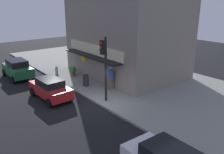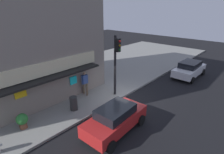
{
  "view_description": "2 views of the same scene",
  "coord_description": "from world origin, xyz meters",
  "px_view_note": "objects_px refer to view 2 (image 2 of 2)",
  "views": [
    {
      "loc": [
        12.87,
        -8.89,
        7.17
      ],
      "look_at": [
        -0.48,
        1.61,
        1.66
      ],
      "focal_mm": 38.76,
      "sensor_mm": 36.0,
      "label": 1
    },
    {
      "loc": [
        -9.49,
        -7.46,
        6.59
      ],
      "look_at": [
        -0.24,
        0.92,
        1.6
      ],
      "focal_mm": 28.3,
      "sensor_mm": 36.0,
      "label": 2
    }
  ],
  "objects_px": {
    "traffic_light": "(116,58)",
    "trash_can": "(74,103)",
    "pedestrian": "(85,82)",
    "parked_car_red": "(115,119)",
    "parked_car_white": "(189,69)",
    "potted_plant_by_doorway": "(22,120)"
  },
  "relations": [
    {
      "from": "traffic_light",
      "to": "pedestrian",
      "type": "relative_size",
      "value": 2.44
    },
    {
      "from": "traffic_light",
      "to": "pedestrian",
      "type": "xyz_separation_m",
      "value": [
        -1.59,
        1.79,
        -1.92
      ]
    },
    {
      "from": "traffic_light",
      "to": "parked_car_red",
      "type": "relative_size",
      "value": 1.13
    },
    {
      "from": "trash_can",
      "to": "parked_car_white",
      "type": "xyz_separation_m",
      "value": [
        11.64,
        -3.32,
        0.19
      ]
    },
    {
      "from": "trash_can",
      "to": "pedestrian",
      "type": "xyz_separation_m",
      "value": [
        1.96,
        1.14,
        0.57
      ]
    },
    {
      "from": "potted_plant_by_doorway",
      "to": "traffic_light",
      "type": "bearing_deg",
      "value": -10.15
    },
    {
      "from": "traffic_light",
      "to": "parked_car_red",
      "type": "height_order",
      "value": "traffic_light"
    },
    {
      "from": "pedestrian",
      "to": "parked_car_red",
      "type": "xyz_separation_m",
      "value": [
        -1.59,
        -4.5,
        -0.4
      ]
    },
    {
      "from": "parked_car_red",
      "to": "pedestrian",
      "type": "bearing_deg",
      "value": 70.59
    },
    {
      "from": "parked_car_red",
      "to": "trash_can",
      "type": "bearing_deg",
      "value": 96.35
    },
    {
      "from": "trash_can",
      "to": "parked_car_red",
      "type": "height_order",
      "value": "parked_car_red"
    },
    {
      "from": "potted_plant_by_doorway",
      "to": "parked_car_white",
      "type": "bearing_deg",
      "value": -14.68
    },
    {
      "from": "parked_car_white",
      "to": "trash_can",
      "type": "bearing_deg",
      "value": 164.08
    },
    {
      "from": "trash_can",
      "to": "parked_car_red",
      "type": "xyz_separation_m",
      "value": [
        0.37,
        -3.35,
        0.18
      ]
    },
    {
      "from": "pedestrian",
      "to": "trash_can",
      "type": "bearing_deg",
      "value": -149.72
    },
    {
      "from": "pedestrian",
      "to": "parked_car_white",
      "type": "height_order",
      "value": "pedestrian"
    },
    {
      "from": "potted_plant_by_doorway",
      "to": "parked_car_red",
      "type": "distance_m",
      "value": 5.23
    },
    {
      "from": "pedestrian",
      "to": "potted_plant_by_doorway",
      "type": "bearing_deg",
      "value": -173.26
    },
    {
      "from": "parked_car_red",
      "to": "parked_car_white",
      "type": "xyz_separation_m",
      "value": [
        11.26,
        0.04,
        0.01
      ]
    },
    {
      "from": "pedestrian",
      "to": "parked_car_white",
      "type": "distance_m",
      "value": 10.66
    },
    {
      "from": "traffic_light",
      "to": "parked_car_red",
      "type": "xyz_separation_m",
      "value": [
        -3.18,
        -2.71,
        -2.31
      ]
    },
    {
      "from": "traffic_light",
      "to": "trash_can",
      "type": "height_order",
      "value": "traffic_light"
    }
  ]
}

